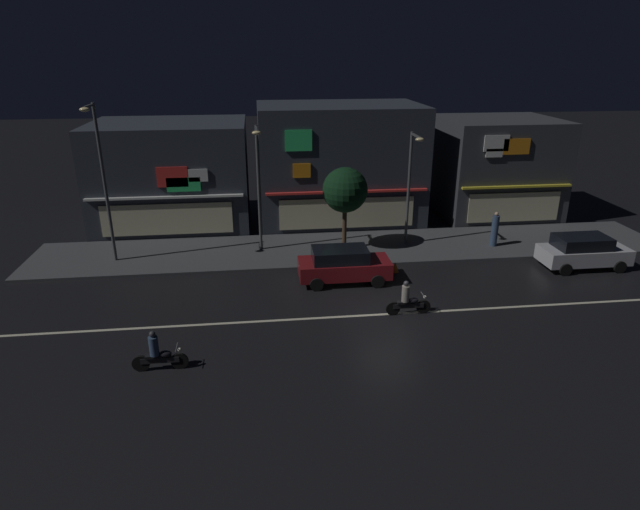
{
  "coord_description": "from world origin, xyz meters",
  "views": [
    {
      "loc": [
        -5.17,
        -19.36,
        10.4
      ],
      "look_at": [
        -2.39,
        3.73,
        1.33
      ],
      "focal_mm": 29.95,
      "sensor_mm": 36.0,
      "label": 1
    }
  ],
  "objects_px": {
    "streetlamp_west": "(102,173)",
    "streetlamp_east": "(411,179)",
    "motorcycle_lead": "(158,354)",
    "motorcycle_following": "(407,300)",
    "parked_car_near_kerb": "(343,264)",
    "streetlamp_mid": "(258,179)",
    "traffic_cone": "(395,267)",
    "pedestrian_on_sidewalk": "(495,230)",
    "parked_car_trailing": "(583,251)"
  },
  "relations": [
    {
      "from": "motorcycle_following",
      "to": "streetlamp_mid",
      "type": "bearing_deg",
      "value": -54.33
    },
    {
      "from": "streetlamp_mid",
      "to": "parked_car_trailing",
      "type": "distance_m",
      "value": 16.82
    },
    {
      "from": "pedestrian_on_sidewalk",
      "to": "traffic_cone",
      "type": "relative_size",
      "value": 3.52
    },
    {
      "from": "streetlamp_mid",
      "to": "parked_car_near_kerb",
      "type": "bearing_deg",
      "value": -48.55
    },
    {
      "from": "streetlamp_west",
      "to": "pedestrian_on_sidewalk",
      "type": "height_order",
      "value": "streetlamp_west"
    },
    {
      "from": "streetlamp_east",
      "to": "traffic_cone",
      "type": "height_order",
      "value": "streetlamp_east"
    },
    {
      "from": "parked_car_near_kerb",
      "to": "motorcycle_lead",
      "type": "distance_m",
      "value": 10.0
    },
    {
      "from": "parked_car_near_kerb",
      "to": "motorcycle_following",
      "type": "relative_size",
      "value": 2.26
    },
    {
      "from": "streetlamp_west",
      "to": "parked_car_trailing",
      "type": "height_order",
      "value": "streetlamp_west"
    },
    {
      "from": "parked_car_near_kerb",
      "to": "motorcycle_lead",
      "type": "bearing_deg",
      "value": -138.42
    },
    {
      "from": "streetlamp_east",
      "to": "motorcycle_lead",
      "type": "distance_m",
      "value": 16.31
    },
    {
      "from": "streetlamp_west",
      "to": "parked_car_near_kerb",
      "type": "distance_m",
      "value": 12.45
    },
    {
      "from": "pedestrian_on_sidewalk",
      "to": "parked_car_trailing",
      "type": "distance_m",
      "value": 4.57
    },
    {
      "from": "motorcycle_lead",
      "to": "parked_car_near_kerb",
      "type": "bearing_deg",
      "value": -145.12
    },
    {
      "from": "parked_car_trailing",
      "to": "streetlamp_mid",
      "type": "bearing_deg",
      "value": -13.98
    },
    {
      "from": "parked_car_near_kerb",
      "to": "motorcycle_following",
      "type": "bearing_deg",
      "value": -59.76
    },
    {
      "from": "streetlamp_mid",
      "to": "parked_car_near_kerb",
      "type": "height_order",
      "value": "streetlamp_mid"
    },
    {
      "from": "pedestrian_on_sidewalk",
      "to": "parked_car_near_kerb",
      "type": "height_order",
      "value": "pedestrian_on_sidewalk"
    },
    {
      "from": "streetlamp_mid",
      "to": "streetlamp_east",
      "type": "relative_size",
      "value": 1.07
    },
    {
      "from": "streetlamp_mid",
      "to": "traffic_cone",
      "type": "bearing_deg",
      "value": -27.76
    },
    {
      "from": "motorcycle_following",
      "to": "motorcycle_lead",
      "type": "bearing_deg",
      "value": 16.38
    },
    {
      "from": "streetlamp_west",
      "to": "streetlamp_mid",
      "type": "distance_m",
      "value": 7.56
    },
    {
      "from": "parked_car_near_kerb",
      "to": "parked_car_trailing",
      "type": "relative_size",
      "value": 1.0
    },
    {
      "from": "streetlamp_west",
      "to": "motorcycle_lead",
      "type": "xyz_separation_m",
      "value": [
        3.8,
        -10.21,
        -4.1
      ]
    },
    {
      "from": "streetlamp_mid",
      "to": "motorcycle_following",
      "type": "distance_m",
      "value": 10.45
    },
    {
      "from": "traffic_cone",
      "to": "parked_car_trailing",
      "type": "bearing_deg",
      "value": -3.3
    },
    {
      "from": "streetlamp_mid",
      "to": "streetlamp_east",
      "type": "bearing_deg",
      "value": -0.46
    },
    {
      "from": "streetlamp_mid",
      "to": "motorcycle_following",
      "type": "xyz_separation_m",
      "value": [
        5.9,
        -7.91,
        -3.45
      ]
    },
    {
      "from": "pedestrian_on_sidewalk",
      "to": "traffic_cone",
      "type": "xyz_separation_m",
      "value": [
        -6.24,
        -2.67,
        -0.76
      ]
    },
    {
      "from": "streetlamp_west",
      "to": "streetlamp_east",
      "type": "relative_size",
      "value": 1.28
    },
    {
      "from": "streetlamp_mid",
      "to": "parked_car_near_kerb",
      "type": "xyz_separation_m",
      "value": [
        3.78,
        -4.28,
        -3.22
      ]
    },
    {
      "from": "streetlamp_east",
      "to": "motorcycle_lead",
      "type": "relative_size",
      "value": 3.25
    },
    {
      "from": "traffic_cone",
      "to": "streetlamp_mid",
      "type": "bearing_deg",
      "value": 152.24
    },
    {
      "from": "streetlamp_mid",
      "to": "motorcycle_lead",
      "type": "xyz_separation_m",
      "value": [
        -3.7,
        -10.92,
        -3.45
      ]
    },
    {
      "from": "parked_car_near_kerb",
      "to": "streetlamp_west",
      "type": "bearing_deg",
      "value": 162.41
    },
    {
      "from": "streetlamp_mid",
      "to": "motorcycle_following",
      "type": "bearing_deg",
      "value": -53.3
    },
    {
      "from": "motorcycle_following",
      "to": "streetlamp_west",
      "type": "bearing_deg",
      "value": -29.3
    },
    {
      "from": "pedestrian_on_sidewalk",
      "to": "motorcycle_lead",
      "type": "xyz_separation_m",
      "value": [
        -16.47,
        -10.14,
        -0.4
      ]
    },
    {
      "from": "streetlamp_west",
      "to": "pedestrian_on_sidewalk",
      "type": "xyz_separation_m",
      "value": [
        20.28,
        -0.07,
        -3.7
      ]
    },
    {
      "from": "parked_car_trailing",
      "to": "parked_car_near_kerb",
      "type": "bearing_deg",
      "value": 1.37
    },
    {
      "from": "motorcycle_following",
      "to": "traffic_cone",
      "type": "distance_m",
      "value": 4.53
    },
    {
      "from": "streetlamp_west",
      "to": "parked_car_trailing",
      "type": "relative_size",
      "value": 1.83
    },
    {
      "from": "streetlamp_east",
      "to": "motorcycle_following",
      "type": "height_order",
      "value": "streetlamp_east"
    },
    {
      "from": "motorcycle_lead",
      "to": "motorcycle_following",
      "type": "xyz_separation_m",
      "value": [
        9.59,
        3.01,
        0.0
      ]
    },
    {
      "from": "streetlamp_west",
      "to": "motorcycle_following",
      "type": "bearing_deg",
      "value": -28.27
    },
    {
      "from": "motorcycle_lead",
      "to": "motorcycle_following",
      "type": "height_order",
      "value": "same"
    },
    {
      "from": "motorcycle_following",
      "to": "traffic_cone",
      "type": "xyz_separation_m",
      "value": [
        0.64,
        4.47,
        -0.36
      ]
    },
    {
      "from": "streetlamp_west",
      "to": "motorcycle_lead",
      "type": "height_order",
      "value": "streetlamp_west"
    },
    {
      "from": "pedestrian_on_sidewalk",
      "to": "parked_car_trailing",
      "type": "height_order",
      "value": "pedestrian_on_sidewalk"
    },
    {
      "from": "streetlamp_east",
      "to": "parked_car_near_kerb",
      "type": "xyz_separation_m",
      "value": [
        -4.27,
        -4.22,
        -2.97
      ]
    }
  ]
}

